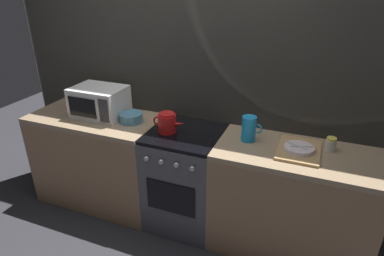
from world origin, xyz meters
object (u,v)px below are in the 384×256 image
(mixing_bowl, at_px, (131,118))
(spice_jar, at_px, (331,144))
(stove_unit, at_px, (185,178))
(dish_pile, at_px, (299,149))
(kettle, at_px, (167,123))
(microwave, at_px, (99,102))
(pitcher, at_px, (249,129))

(mixing_bowl, bearing_deg, spice_jar, 3.19)
(stove_unit, xyz_separation_m, dish_pile, (0.90, 0.01, 0.47))
(kettle, relative_size, spice_jar, 2.71)
(microwave, xyz_separation_m, spice_jar, (1.96, 0.07, -0.08))
(microwave, height_order, pitcher, microwave)
(microwave, distance_m, pitcher, 1.37)
(stove_unit, distance_m, pitcher, 0.76)
(kettle, bearing_deg, microwave, 173.37)
(microwave, bearing_deg, pitcher, 0.54)
(microwave, height_order, dish_pile, microwave)
(pitcher, relative_size, dish_pile, 0.50)
(kettle, xyz_separation_m, dish_pile, (1.04, 0.05, -0.06))
(stove_unit, height_order, pitcher, pitcher)
(pitcher, distance_m, spice_jar, 0.60)
(microwave, xyz_separation_m, kettle, (0.71, -0.08, -0.05))
(stove_unit, xyz_separation_m, kettle, (-0.14, -0.04, 0.53))
(stove_unit, distance_m, spice_jar, 1.23)
(dish_pile, bearing_deg, pitcher, 173.79)
(kettle, relative_size, pitcher, 1.42)
(stove_unit, bearing_deg, dish_pile, 0.70)
(stove_unit, height_order, spice_jar, spice_jar)
(kettle, height_order, spice_jar, kettle)
(mixing_bowl, xyz_separation_m, dish_pile, (1.42, -0.01, -0.02))
(kettle, height_order, dish_pile, kettle)
(microwave, xyz_separation_m, pitcher, (1.37, 0.01, -0.03))
(stove_unit, height_order, microwave, microwave)
(pitcher, height_order, spice_jar, pitcher)
(mixing_bowl, relative_size, dish_pile, 0.50)
(microwave, height_order, kettle, microwave)
(pitcher, xyz_separation_m, dish_pile, (0.39, -0.04, -0.08))
(microwave, bearing_deg, kettle, -6.63)
(stove_unit, bearing_deg, spice_jar, 5.88)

